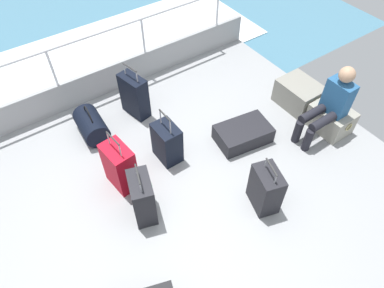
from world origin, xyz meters
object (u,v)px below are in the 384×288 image
(suitcase_6, at_px, (120,167))
(suitcase_2, at_px, (167,143))
(suitcase_4, at_px, (134,96))
(cargo_crate_0, at_px, (299,94))
(cargo_crate_1, at_px, (331,119))
(suitcase_1, at_px, (243,134))
(suitcase_5, at_px, (265,189))
(suitcase_0, at_px, (142,198))
(passenger_seated, at_px, (330,104))
(duffel_bag, at_px, (91,125))

(suitcase_6, bearing_deg, suitcase_2, 92.76)
(suitcase_4, bearing_deg, suitcase_6, -36.47)
(cargo_crate_0, xyz_separation_m, suitcase_6, (-0.20, -2.79, 0.12))
(cargo_crate_1, bearing_deg, suitcase_1, -114.32)
(suitcase_2, relative_size, suitcase_5, 1.09)
(suitcase_6, bearing_deg, cargo_crate_1, 73.90)
(cargo_crate_1, bearing_deg, suitcase_0, -95.84)
(suitcase_5, bearing_deg, cargo_crate_0, 121.95)
(passenger_seated, bearing_deg, cargo_crate_0, 163.79)
(passenger_seated, distance_m, suitcase_1, 1.16)
(suitcase_1, bearing_deg, suitcase_2, -108.24)
(cargo_crate_0, height_order, suitcase_5, suitcase_5)
(cargo_crate_1, xyz_separation_m, duffel_bag, (-1.76, -2.76, -0.00))
(suitcase_2, bearing_deg, suitcase_5, 23.47)
(cargo_crate_1, distance_m, passenger_seated, 0.41)
(suitcase_4, distance_m, suitcase_6, 1.25)
(cargo_crate_0, xyz_separation_m, suitcase_2, (-0.24, -2.12, 0.08))
(suitcase_4, height_order, duffel_bag, suitcase_4)
(suitcase_6, distance_m, duffel_bag, 0.97)
(cargo_crate_0, bearing_deg, suitcase_5, -58.05)
(passenger_seated, distance_m, suitcase_6, 2.75)
(cargo_crate_1, relative_size, suitcase_2, 0.76)
(passenger_seated, relative_size, duffel_bag, 1.86)
(cargo_crate_1, bearing_deg, suitcase_5, -76.26)
(duffel_bag, bearing_deg, suitcase_1, 52.36)
(suitcase_0, height_order, suitcase_4, suitcase_4)
(suitcase_2, bearing_deg, duffel_bag, -145.69)
(suitcase_0, distance_m, suitcase_4, 1.69)
(suitcase_1, distance_m, duffel_bag, 2.05)
(cargo_crate_0, relative_size, duffel_bag, 1.12)
(suitcase_0, height_order, suitcase_6, suitcase_6)
(suitcase_4, bearing_deg, cargo_crate_0, 59.58)
(cargo_crate_0, xyz_separation_m, cargo_crate_1, (0.60, 0.00, -0.01))
(suitcase_5, bearing_deg, cargo_crate_1, 103.74)
(cargo_crate_0, distance_m, suitcase_1, 1.14)
(cargo_crate_1, distance_m, duffel_bag, 3.27)
(suitcase_1, relative_size, suitcase_5, 1.12)
(suitcase_0, relative_size, suitcase_5, 1.08)
(cargo_crate_1, distance_m, suitcase_5, 1.64)
(suitcase_5, bearing_deg, suitcase_0, -119.41)
(suitcase_4, bearing_deg, suitcase_2, -4.17)
(cargo_crate_1, xyz_separation_m, passenger_seated, (0.00, -0.18, 0.37))
(suitcase_1, distance_m, suitcase_2, 1.06)
(suitcase_4, bearing_deg, cargo_crate_1, 48.65)
(suitcase_1, xyz_separation_m, suitcase_4, (-1.30, -0.92, 0.20))
(suitcase_2, bearing_deg, suitcase_1, 71.76)
(suitcase_4, bearing_deg, suitcase_1, 35.42)
(cargo_crate_0, bearing_deg, suitcase_6, -94.18)
(passenger_seated, xyz_separation_m, suitcase_2, (-0.84, -1.95, -0.27))
(cargo_crate_1, xyz_separation_m, suitcase_5, (0.39, -1.59, 0.11))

